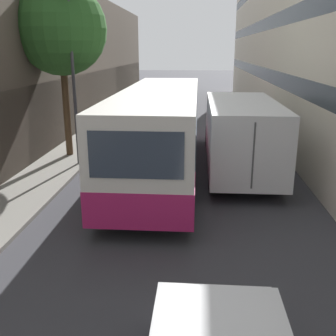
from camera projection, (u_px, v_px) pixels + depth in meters
name	position (u px, v px, depth m)	size (l,w,h in m)	color
ground_plane	(180.00, 175.00, 14.47)	(150.00, 150.00, 0.00)	#38383D
sidewalk_left	(52.00, 171.00, 14.80)	(2.09, 60.00, 0.12)	gray
bus	(160.00, 130.00, 14.16)	(2.62, 11.41, 3.09)	silver
box_truck	(239.00, 129.00, 15.12)	(2.39, 8.79, 2.68)	silver
panel_van	(163.00, 108.00, 24.00)	(1.90, 4.31, 1.80)	silver
street_lamp	(71.00, 43.00, 14.24)	(0.36, 0.80, 6.50)	#38383D
street_tree_left	(61.00, 29.00, 15.39)	(3.62, 3.62, 6.91)	#4C3823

